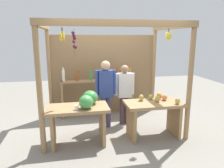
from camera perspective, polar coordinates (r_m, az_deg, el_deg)
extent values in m
plane|color=gray|center=(5.22, -0.41, -11.21)|extent=(12.00, 12.00, 0.00)
cylinder|color=#99754C|center=(3.89, -18.93, -1.51)|extent=(0.10, 0.10, 2.40)
cylinder|color=#99754C|center=(4.50, 20.23, 0.21)|extent=(0.10, 0.10, 2.40)
cylinder|color=#99754C|center=(5.75, -16.49, 2.97)|extent=(0.10, 0.10, 2.40)
cylinder|color=#99754C|center=(6.18, 11.13, 3.88)|extent=(0.10, 0.10, 2.40)
cube|color=#99754C|center=(3.86, 2.27, 16.10)|extent=(2.97, 0.12, 0.12)
cube|color=#99754C|center=(4.74, -18.40, 14.81)|extent=(0.12, 2.00, 0.12)
cube|color=#99754C|center=(5.25, 15.68, 14.69)|extent=(0.12, 2.00, 0.12)
cube|color=olive|center=(5.83, -2.21, 2.41)|extent=(2.87, 0.04, 2.16)
cylinder|color=brown|center=(3.82, -13.31, 14.18)|extent=(0.02, 0.02, 0.06)
ellipsoid|color=gold|center=(3.82, -12.84, 12.39)|extent=(0.04, 0.09, 0.15)
ellipsoid|color=gold|center=(3.84, -13.05, 12.49)|extent=(0.07, 0.05, 0.15)
ellipsoid|color=gold|center=(3.85, -13.72, 12.30)|extent=(0.06, 0.06, 0.15)
ellipsoid|color=gold|center=(3.81, -13.59, 12.19)|extent=(0.06, 0.08, 0.15)
ellipsoid|color=gold|center=(3.78, -13.03, 12.64)|extent=(0.08, 0.05, 0.15)
cylinder|color=brown|center=(4.36, 15.04, 13.83)|extent=(0.02, 0.02, 0.06)
ellipsoid|color=yellow|center=(4.37, 15.22, 12.52)|extent=(0.04, 0.08, 0.14)
ellipsoid|color=yellow|center=(4.39, 15.07, 12.15)|extent=(0.05, 0.05, 0.14)
ellipsoid|color=yellow|center=(4.40, 14.88, 12.31)|extent=(0.08, 0.05, 0.14)
ellipsoid|color=yellow|center=(4.38, 14.58, 12.33)|extent=(0.07, 0.05, 0.14)
ellipsoid|color=yellow|center=(4.35, 14.43, 12.52)|extent=(0.05, 0.08, 0.14)
ellipsoid|color=yellow|center=(4.34, 14.74, 12.34)|extent=(0.05, 0.06, 0.14)
ellipsoid|color=yellow|center=(4.34, 14.95, 12.50)|extent=(0.09, 0.06, 0.14)
ellipsoid|color=yellow|center=(4.34, 15.22, 12.23)|extent=(0.08, 0.05, 0.14)
ellipsoid|color=yellow|center=(4.35, 15.46, 12.30)|extent=(0.07, 0.07, 0.14)
cylinder|color=#4C422D|center=(4.19, -10.06, 10.78)|extent=(0.01, 0.01, 0.55)
sphere|color=#47142D|center=(4.17, -10.45, 13.44)|extent=(0.07, 0.07, 0.07)
sphere|color=#47142D|center=(4.18, -10.25, 12.69)|extent=(0.07, 0.07, 0.07)
sphere|color=#47142D|center=(4.21, -10.06, 12.02)|extent=(0.07, 0.07, 0.07)
sphere|color=#511938|center=(4.18, -10.26, 11.19)|extent=(0.06, 0.06, 0.06)
sphere|color=#47142D|center=(4.21, -10.06, 9.94)|extent=(0.07, 0.07, 0.07)
sphere|color=#47142D|center=(4.20, -9.82, 9.74)|extent=(0.07, 0.07, 0.07)
cube|color=#99754C|center=(4.21, -9.27, -6.48)|extent=(1.21, 0.64, 0.06)
cube|color=#99754C|center=(4.37, -15.56, -11.51)|extent=(0.06, 0.58, 0.71)
cube|color=#99754C|center=(4.39, -2.67, -10.92)|extent=(0.06, 0.58, 0.71)
ellipsoid|color=#429347|center=(4.04, -6.98, -4.82)|extent=(0.32, 0.32, 0.26)
ellipsoid|color=#38843D|center=(4.32, -5.88, -3.57)|extent=(0.43, 0.43, 0.28)
cylinder|color=white|center=(4.02, -9.56, -6.30)|extent=(0.07, 0.07, 0.09)
cube|color=#99754C|center=(4.53, 11.19, -5.18)|extent=(1.21, 0.64, 0.06)
cube|color=#99754C|center=(4.51, 5.21, -10.29)|extent=(0.06, 0.58, 0.71)
cube|color=#99754C|center=(4.86, 16.35, -9.07)|extent=(0.06, 0.58, 0.71)
ellipsoid|color=#B79E47|center=(4.54, 12.13, -3.96)|extent=(0.16, 0.16, 0.13)
ellipsoid|color=#B79E47|center=(4.55, 7.89, -3.66)|extent=(0.12, 0.12, 0.14)
ellipsoid|color=#E07F47|center=(4.68, 13.97, -3.52)|extent=(0.14, 0.14, 0.13)
ellipsoid|color=#B79E47|center=(4.50, 17.23, -4.39)|extent=(0.13, 0.13, 0.13)
ellipsoid|color=#A8B24C|center=(4.69, 10.39, -3.44)|extent=(0.13, 0.13, 0.11)
ellipsoid|color=gold|center=(4.73, 12.57, -3.15)|extent=(0.13, 0.13, 0.16)
cube|color=#99754C|center=(5.65, -13.19, -4.30)|extent=(0.05, 0.20, 1.00)
cube|color=#99754C|center=(5.87, 5.35, -3.38)|extent=(0.05, 0.20, 1.00)
cube|color=#99754C|center=(5.57, -3.80, 0.86)|extent=(1.87, 0.22, 0.04)
cylinder|color=silver|center=(5.50, -12.93, 2.22)|extent=(0.07, 0.07, 0.30)
cylinder|color=silver|center=(5.47, -13.02, 4.08)|extent=(0.03, 0.03, 0.06)
cylinder|color=#994C1E|center=(5.50, -9.30, 2.09)|extent=(0.08, 0.08, 0.24)
cylinder|color=#994C1E|center=(5.48, -9.36, 3.66)|extent=(0.04, 0.04, 0.06)
cylinder|color=#338C4C|center=(5.53, -5.71, 2.20)|extent=(0.06, 0.06, 0.24)
cylinder|color=#338C4C|center=(5.50, -5.74, 3.73)|extent=(0.03, 0.03, 0.06)
cylinder|color=silver|center=(5.57, -2.01, 2.60)|extent=(0.08, 0.08, 0.29)
cylinder|color=silver|center=(5.54, -2.03, 4.39)|extent=(0.03, 0.03, 0.06)
cylinder|color=#994C1E|center=(5.63, 1.46, 2.49)|extent=(0.08, 0.08, 0.24)
cylinder|color=#994C1E|center=(5.61, 1.46, 4.02)|extent=(0.03, 0.03, 0.06)
cylinder|color=gold|center=(5.72, 4.88, 2.70)|extent=(0.06, 0.06, 0.27)
cylinder|color=gold|center=(5.69, 4.91, 4.31)|extent=(0.03, 0.03, 0.06)
cylinder|color=#4B4269|center=(5.03, -2.34, -7.61)|extent=(0.11, 0.11, 0.74)
cylinder|color=#4B4269|center=(5.05, -0.98, -7.52)|extent=(0.11, 0.11, 0.74)
cube|color=#2D428C|center=(4.85, -1.71, 0.06)|extent=(0.32, 0.19, 0.63)
cylinder|color=#2D428C|center=(4.81, -4.06, 0.33)|extent=(0.08, 0.08, 0.56)
cylinder|color=#2D428C|center=(4.88, 0.60, 0.52)|extent=(0.08, 0.08, 0.56)
sphere|color=tan|center=(4.78, -1.74, 5.00)|extent=(0.21, 0.21, 0.21)
cylinder|color=#4B3642|center=(5.24, 2.67, -7.11)|extent=(0.11, 0.11, 0.69)
cylinder|color=#4B3642|center=(5.27, 3.95, -7.01)|extent=(0.11, 0.11, 0.69)
cube|color=white|center=(5.08, 3.40, -0.32)|extent=(0.32, 0.19, 0.58)
cylinder|color=white|center=(5.03, 1.19, -0.10)|extent=(0.08, 0.08, 0.52)
cylinder|color=white|center=(5.13, 5.57, 0.09)|extent=(0.08, 0.08, 0.52)
sphere|color=#997051|center=(5.01, 3.45, 4.02)|extent=(0.20, 0.20, 0.20)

